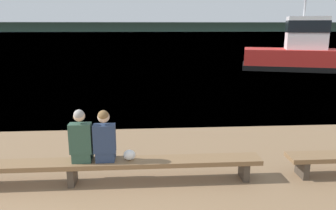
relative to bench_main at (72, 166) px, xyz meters
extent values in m
plane|color=#426B8E|center=(0.01, 123.38, -0.38)|extent=(240.00, 240.00, 0.00)
cube|color=#2D3D2D|center=(0.01, 165.07, 1.89)|extent=(600.00, 12.00, 4.54)
cube|color=brown|center=(0.00, 0.00, 0.03)|extent=(7.32, 0.46, 0.09)
cube|color=#42382D|center=(3.36, 0.00, -0.20)|extent=(0.12, 0.39, 0.36)
cube|color=#42382D|center=(0.00, 0.00, -0.20)|extent=(0.12, 0.39, 0.36)
cube|color=#2D4C3D|center=(0.20, 0.08, 0.17)|extent=(0.35, 0.40, 0.19)
cube|color=#2D4C3D|center=(0.20, -0.02, 0.55)|extent=(0.41, 0.22, 0.57)
sphere|color=beige|center=(0.20, -0.02, 0.99)|extent=(0.21, 0.21, 0.21)
sphere|color=gray|center=(0.20, -0.04, 1.01)|extent=(0.20, 0.20, 0.20)
cube|color=navy|center=(0.65, 0.08, 0.17)|extent=(0.35, 0.40, 0.19)
cube|color=navy|center=(0.65, -0.02, 0.54)|extent=(0.41, 0.22, 0.54)
sphere|color=beige|center=(0.65, -0.02, 0.96)|extent=(0.22, 0.22, 0.22)
sphere|color=brown|center=(0.65, -0.04, 0.99)|extent=(0.21, 0.21, 0.21)
ellipsoid|color=white|center=(1.10, 0.01, 0.18)|extent=(0.23, 0.17, 0.21)
cube|color=red|center=(11.99, 16.07, 0.32)|extent=(7.82, 4.91, 1.40)
cube|color=black|center=(11.99, 16.07, -0.21)|extent=(7.99, 5.06, 0.34)
cube|color=silver|center=(12.34, 15.96, 2.11)|extent=(2.95, 2.41, 2.17)
cube|color=black|center=(12.34, 15.96, 2.54)|extent=(3.01, 2.48, 0.78)
cube|color=#42382D|center=(4.56, 0.00, -0.20)|extent=(0.12, 0.39, 0.36)
camera|label=1|loc=(1.43, -5.91, 2.60)|focal=35.00mm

